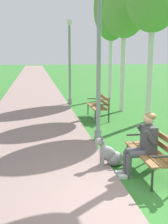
% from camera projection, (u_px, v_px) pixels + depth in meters
% --- Properties ---
extents(ground_plane, '(120.00, 120.00, 0.00)m').
position_uv_depth(ground_plane, '(144.00, 206.00, 4.55)').
color(ground_plane, '#33752D').
extents(paved_path, '(3.23, 60.00, 0.04)m').
position_uv_depth(paved_path, '(34.00, 79.00, 27.46)').
color(paved_path, gray).
rests_on(paved_path, ground).
extents(park_bench_near, '(0.55, 1.50, 0.85)m').
position_uv_depth(park_bench_near, '(153.00, 150.00, 5.65)').
color(park_bench_near, olive).
rests_on(park_bench_near, ground).
extents(park_bench_mid, '(0.55, 1.50, 0.85)m').
position_uv_depth(park_bench_mid, '(99.00, 105.00, 10.65)').
color(park_bench_mid, olive).
rests_on(park_bench_mid, ground).
extents(person_seated_on_near_bench, '(0.74, 0.49, 1.25)m').
position_uv_depth(person_seated_on_near_bench, '(143.00, 142.00, 5.60)').
color(person_seated_on_near_bench, '#4C4C51').
rests_on(person_seated_on_near_bench, ground).
extents(dog_grey, '(0.83, 0.31, 0.71)m').
position_uv_depth(dog_grey, '(110.00, 155.00, 6.12)').
color(dog_grey, gray).
rests_on(dog_grey, ground).
extents(lamp_post_near, '(0.24, 0.24, 4.53)m').
position_uv_depth(lamp_post_near, '(99.00, 54.00, 7.45)').
color(lamp_post_near, gray).
rests_on(lamp_post_near, ground).
extents(lamp_post_mid, '(0.24, 0.24, 3.89)m').
position_uv_depth(lamp_post_mid, '(70.00, 61.00, 13.32)').
color(lamp_post_mid, gray).
rests_on(lamp_post_mid, ground).
extents(birch_tree_third, '(1.73, 1.65, 5.10)m').
position_uv_depth(birch_tree_third, '(153.00, 1.00, 9.41)').
color(birch_tree_third, silver).
rests_on(birch_tree_third, ground).
extents(birch_tree_fourth, '(1.71, 1.64, 5.03)m').
position_uv_depth(birch_tree_fourth, '(124.00, 12.00, 11.34)').
color(birch_tree_fourth, silver).
rests_on(birch_tree_fourth, ground).
extents(birch_tree_fifth, '(1.79, 1.79, 6.18)m').
position_uv_depth(birch_tree_fifth, '(111.00, 9.00, 14.57)').
color(birch_tree_fifth, silver).
rests_on(birch_tree_fifth, ground).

